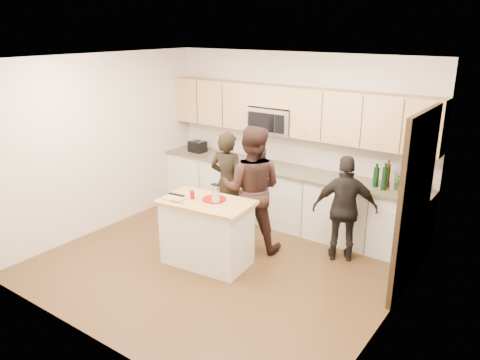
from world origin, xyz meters
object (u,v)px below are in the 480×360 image
Objects in this scene: woman_left at (228,183)px; toaster at (198,147)px; woman_right at (345,209)px; woman_center at (252,189)px; island at (207,232)px.

toaster is at bearing -39.01° from woman_left.
toaster is at bearing -37.97° from woman_right.
toaster is 3.11m from woman_right.
toaster is 0.15× the size of woman_center.
island is at bearing 11.51° from woman_right.
toaster is at bearing 126.68° from island.
woman_right reaches higher than toaster.
island is 0.70× the size of woman_center.
woman_center is (0.62, -0.26, 0.10)m from woman_left.
woman_center is 1.22× the size of woman_right.
woman_left reaches higher than woman_right.
woman_center is (1.84, -1.00, -0.13)m from toaster.
island is 0.88m from woman_center.
woman_center is at bearing 65.93° from island.
woman_left is 0.68m from woman_center.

